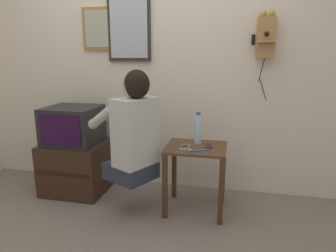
# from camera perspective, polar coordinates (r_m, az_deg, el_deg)

# --- Properties ---
(ground_plane) EXTENTS (14.00, 14.00, 0.00)m
(ground_plane) POSITION_cam_1_polar(r_m,az_deg,el_deg) (2.37, -10.56, -21.10)
(ground_plane) COLOR slate
(wall_back) EXTENTS (6.80, 0.05, 2.55)m
(wall_back) POSITION_cam_1_polar(r_m,az_deg,el_deg) (3.03, -3.13, 12.20)
(wall_back) COLOR silver
(wall_back) RESTS_ON ground_plane
(side_table) EXTENTS (0.51, 0.44, 0.58)m
(side_table) POSITION_cam_1_polar(r_m,az_deg,el_deg) (2.59, 5.34, -6.70)
(side_table) COLOR #51331E
(side_table) RESTS_ON ground_plane
(person) EXTENTS (0.61, 0.55, 0.91)m
(person) POSITION_cam_1_polar(r_m,az_deg,el_deg) (2.44, -6.61, -0.77)
(person) COLOR #2D3347
(person) RESTS_ON ground_plane
(tv_stand) EXTENTS (0.59, 0.55, 0.50)m
(tv_stand) POSITION_cam_1_polar(r_m,az_deg,el_deg) (3.16, -16.89, -7.36)
(tv_stand) COLOR #382316
(tv_stand) RESTS_ON ground_plane
(television) EXTENTS (0.49, 0.46, 0.36)m
(television) POSITION_cam_1_polar(r_m,az_deg,el_deg) (3.02, -17.66, 0.15)
(television) COLOR #232326
(television) RESTS_ON tv_stand
(wall_phone_antique) EXTENTS (0.20, 0.19, 0.77)m
(wall_phone_antique) POSITION_cam_1_polar(r_m,az_deg,el_deg) (2.85, 18.11, 15.92)
(wall_phone_antique) COLOR #AD7A47
(framed_picture) EXTENTS (0.43, 0.03, 0.41)m
(framed_picture) POSITION_cam_1_polar(r_m,az_deg,el_deg) (3.17, -12.27, 17.64)
(framed_picture) COLOR olive
(wall_mirror) EXTENTS (0.43, 0.03, 0.62)m
(wall_mirror) POSITION_cam_1_polar(r_m,az_deg,el_deg) (3.06, -7.43, 17.98)
(wall_mirror) COLOR #2D2823
(cell_phone_held) EXTENTS (0.07, 0.13, 0.01)m
(cell_phone_held) POSITION_cam_1_polar(r_m,az_deg,el_deg) (2.50, 3.23, -4.00)
(cell_phone_held) COLOR silver
(cell_phone_held) RESTS_ON side_table
(cell_phone_spare) EXTENTS (0.08, 0.13, 0.01)m
(cell_phone_spare) POSITION_cam_1_polar(r_m,az_deg,el_deg) (2.56, 7.72, -3.74)
(cell_phone_spare) COLOR maroon
(cell_phone_spare) RESTS_ON side_table
(water_bottle) EXTENTS (0.07, 0.07, 0.28)m
(water_bottle) POSITION_cam_1_polar(r_m,az_deg,el_deg) (2.61, 5.72, -0.51)
(water_bottle) COLOR silver
(water_bottle) RESTS_ON side_table
(toothbrush) EXTENTS (0.17, 0.09, 0.02)m
(toothbrush) POSITION_cam_1_polar(r_m,az_deg,el_deg) (2.42, 5.63, -4.64)
(toothbrush) COLOR #338CD8
(toothbrush) RESTS_ON side_table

